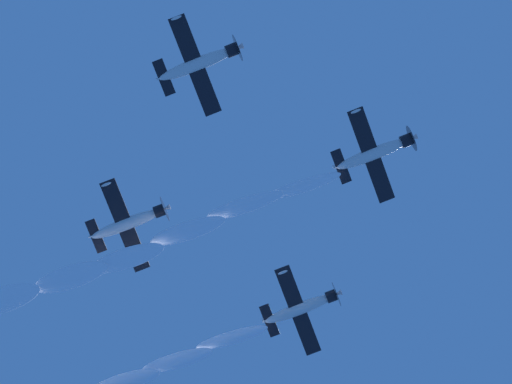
% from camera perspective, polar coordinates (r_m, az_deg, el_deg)
% --- Properties ---
extents(airplane_lead, '(6.96, 7.60, 2.39)m').
position_cam_1_polar(airplane_lead, '(81.68, 6.63, 2.17)').
color(airplane_lead, silver).
extents(airplane_left_wingman, '(6.98, 7.57, 2.41)m').
position_cam_1_polar(airplane_left_wingman, '(86.15, 2.57, -6.41)').
color(airplane_left_wingman, silver).
extents(airplane_right_wingman, '(6.97, 7.60, 2.65)m').
position_cam_1_polar(airplane_right_wingman, '(78.27, -3.12, 7.14)').
color(airplane_right_wingman, silver).
extents(airplane_slot_tail, '(6.98, 7.58, 2.42)m').
position_cam_1_polar(airplane_slot_tail, '(83.84, -7.00, -1.70)').
color(airplane_slot_tail, silver).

